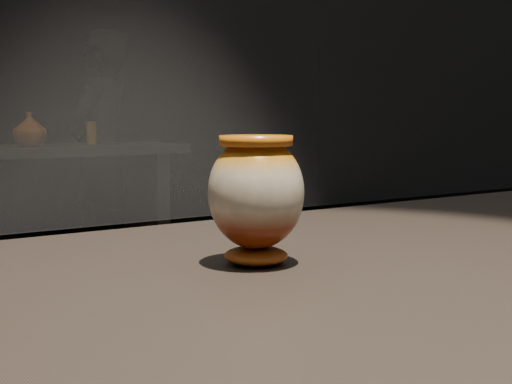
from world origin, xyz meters
The scene contains 5 objects.
main_vase centered at (-0.05, 0.05, 0.99)m, with size 0.14×0.14×0.16m.
back_shelf centered at (0.46, 3.31, 0.64)m, with size 2.00×0.60×0.90m.
back_vase_mid centered at (0.61, 3.25, 0.99)m, with size 0.18×0.18×0.19m, color maroon.
back_vase_right centered at (0.98, 3.32, 0.97)m, with size 0.06×0.06×0.13m, color #9F6F17.
visitor centered at (1.28, 3.93, 0.82)m, with size 0.60×0.39×1.64m, color black.
Camera 1 is at (-0.53, -0.66, 1.09)m, focal length 50.00 mm.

